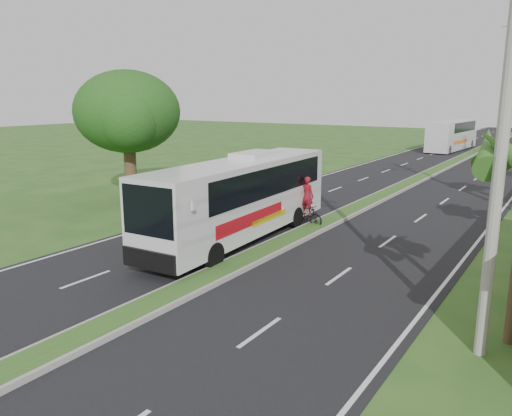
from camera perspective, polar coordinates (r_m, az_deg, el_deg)
The scene contains 10 objects.
ground at distance 15.45m, azimuth -10.69°, elevation -10.62°, with size 180.00×180.00×0.00m, color #25521E.
road_asphalt at distance 32.29m, azimuth 14.69°, elevation 1.45°, with size 14.00×160.00×0.02m, color black.
median_strip at distance 32.27m, azimuth 14.70°, elevation 1.61°, with size 1.20×160.00×0.18m.
lane_edge_left at distance 34.95m, azimuth 4.26°, elevation 2.64°, with size 0.12×160.00×0.01m, color silver.
lane_edge_right at distance 30.87m, azimuth 26.51°, elevation -0.00°, with size 0.12×160.00×0.01m, color silver.
shade_tree at distance 29.92m, azimuth -14.60°, elevation 10.29°, with size 6.30×6.00×7.54m.
utility_pole_a at distance 12.19m, azimuth 26.58°, elevation 9.58°, with size 1.60×0.28×11.00m.
coach_bus_main at distance 21.08m, azimuth -1.60°, elevation 1.66°, with size 2.95×11.54×3.70m.
coach_bus_far at distance 61.82m, azimuth 21.53°, elevation 7.91°, with size 3.19×11.56×3.33m.
motorcyclist at distance 23.73m, azimuth 5.85°, elevation 0.01°, with size 1.79×0.73×2.39m.
Camera 1 is at (10.02, -10.09, 6.05)m, focal length 35.00 mm.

